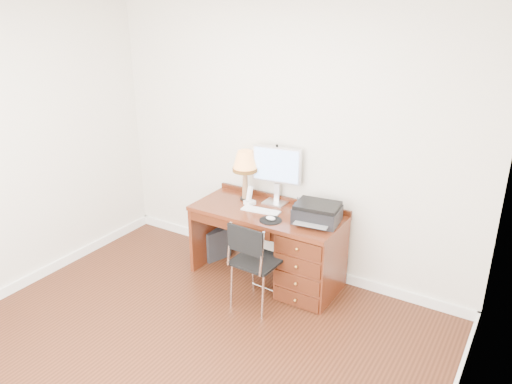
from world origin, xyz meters
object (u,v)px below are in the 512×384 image
Objects in this scene: leg_lamp at (245,164)px; chair at (254,257)px; monitor at (277,168)px; printer at (317,213)px; equipment_box at (212,241)px; desk at (296,250)px; phone at (250,199)px.

chair is at bearing -52.24° from leg_lamp.
chair is (0.18, -0.74, -0.60)m from monitor.
monitor is 0.97m from chair.
printer is 1.31× the size of equipment_box.
desk is 0.99m from leg_lamp.
desk is 0.69m from phone.
monitor is 1.72× the size of equipment_box.
leg_lamp is at bearing 165.48° from printer.
monitor is 1.31× the size of printer.
printer is 1.44m from equipment_box.
phone is 0.22× the size of chair.
phone is (-0.75, 0.02, -0.03)m from printer.
monitor is 1.13× the size of leg_lamp.
leg_lamp is 0.35m from phone.
leg_lamp is 1.05m from equipment_box.
monitor reaches higher than chair.
desk is 0.47m from printer.
monitor is at bearing 60.59° from phone.
desk is at bearing -11.52° from leg_lamp.
equipment_box is (-1.08, 0.10, -0.24)m from desk.
equipment_box is (-0.52, 0.05, -0.64)m from phone.
phone reaches higher than printer.
phone is (0.11, -0.09, -0.32)m from leg_lamp.
phone reaches higher than desk.
printer reaches higher than equipment_box.
printer is 0.76m from phone.
leg_lamp is 1.52× the size of equipment_box.
printer is at bearing 58.17° from chair.
leg_lamp is at bearing 130.33° from chair.
printer is at bearing -27.97° from monitor.
chair reaches higher than equipment_box.
leg_lamp is 1.02m from chair.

